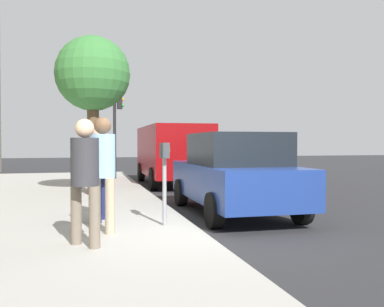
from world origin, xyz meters
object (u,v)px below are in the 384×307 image
Objects in this scene: pedestrian_at_meter at (103,164)px; traffic_signal at (117,118)px; parked_sedan_near at (234,173)px; parking_meter at (164,166)px; parked_van_far at (172,151)px; pedestrian_bystander at (85,172)px; parking_officer at (100,165)px; street_tree at (93,76)px.

traffic_signal is at bearing 54.36° from pedestrian_at_meter.
parking_meter is at bearing 130.48° from parked_sedan_near.
parked_van_far is (6.66, -0.00, 0.36)m from parked_sedan_near.
pedestrian_at_meter is at bearing 122.84° from parked_sedan_near.
pedestrian_at_meter is at bearing 32.86° from pedestrian_bystander.
parking_officer is at bearing 107.42° from parked_sedan_near.
pedestrian_bystander is 4.20m from parked_sedan_near.
pedestrian_bystander is at bearing 173.33° from traffic_signal.
parked_van_far is at bearing -130.91° from traffic_signal.
parking_officer reaches higher than parking_meter.
street_tree is (5.02, 0.03, 2.16)m from pedestrian_at_meter.
parked_van_far reaches higher than pedestrian_bystander.
street_tree is at bearing 48.13° from pedestrian_bystander.
pedestrian_at_meter is 0.41× the size of parked_sedan_near.
parked_van_far reaches higher than parking_meter.
pedestrian_bystander is at bearing 130.75° from parked_sedan_near.
parking_meter is 1.25m from parking_officer.
parked_sedan_near is (0.91, -2.91, -0.26)m from parking_officer.
parked_van_far is at bearing 31.81° from pedestrian_bystander.
parking_officer is at bearing 57.54° from parking_meter.
pedestrian_bystander reaches higher than parking_officer.
parking_meter is 0.32× the size of parked_sedan_near.
parking_officer is at bearing -179.68° from street_tree.
pedestrian_bystander is 1.84m from parking_officer.
street_tree is (-3.51, 2.93, 2.13)m from parked_van_far.
parking_meter is 5.34m from street_tree.
parking_meter is 0.39× the size of traffic_signal.
pedestrian_at_meter is 0.50× the size of traffic_signal.
parked_van_far reaches higher than parked_sedan_near.
street_tree reaches higher than parked_van_far.
parking_meter is 8.45m from parked_van_far.
parked_van_far reaches higher than pedestrian_at_meter.
street_tree is at bearing 42.94° from parked_sedan_near.
pedestrian_bystander is (-1.15, 1.32, 0.00)m from parking_meter.
parking_meter is at bearing 1.60° from pedestrian_bystander.
parked_van_far reaches higher than parking_officer.
street_tree is 5.31m from traffic_signal.
traffic_signal is (11.03, -1.29, 1.41)m from pedestrian_bystander.
street_tree reaches higher than parking_meter.
traffic_signal reaches higher than pedestrian_bystander.
parked_sedan_near is at bearing 2.91° from pedestrian_at_meter.
traffic_signal is (9.88, 0.03, 1.41)m from parking_meter.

